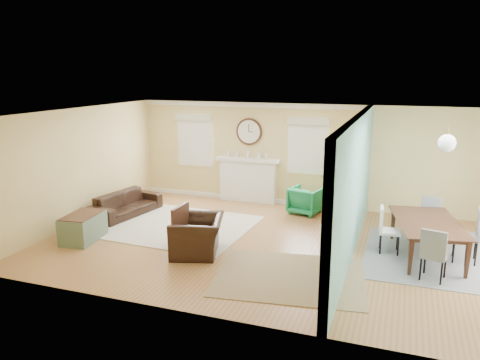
{
  "coord_description": "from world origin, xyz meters",
  "views": [
    {
      "loc": [
        2.34,
        -8.5,
        3.38
      ],
      "look_at": [
        -0.8,
        0.3,
        1.2
      ],
      "focal_mm": 35.0,
      "sensor_mm": 36.0,
      "label": 1
    }
  ],
  "objects_px": {
    "sofa": "(126,204)",
    "credenza": "(340,212)",
    "green_chair": "(306,200)",
    "dining_table": "(428,239)",
    "eames_chair": "(198,235)"
  },
  "relations": [
    {
      "from": "green_chair",
      "to": "credenza",
      "type": "bearing_deg",
      "value": 149.41
    },
    {
      "from": "sofa",
      "to": "credenza",
      "type": "relative_size",
      "value": 1.18
    },
    {
      "from": "eames_chair",
      "to": "sofa",
      "type": "bearing_deg",
      "value": -138.59
    },
    {
      "from": "green_chair",
      "to": "dining_table",
      "type": "xyz_separation_m",
      "value": [
        2.71,
        -1.96,
        0.02
      ]
    },
    {
      "from": "credenza",
      "to": "dining_table",
      "type": "bearing_deg",
      "value": -30.41
    },
    {
      "from": "eames_chair",
      "to": "green_chair",
      "type": "relative_size",
      "value": 1.51
    },
    {
      "from": "green_chair",
      "to": "dining_table",
      "type": "bearing_deg",
      "value": 157.92
    },
    {
      "from": "green_chair",
      "to": "credenza",
      "type": "xyz_separation_m",
      "value": [
        0.94,
        -0.92,
        0.07
      ]
    },
    {
      "from": "sofa",
      "to": "dining_table",
      "type": "height_order",
      "value": "dining_table"
    },
    {
      "from": "eames_chair",
      "to": "green_chair",
      "type": "bearing_deg",
      "value": 139.52
    },
    {
      "from": "sofa",
      "to": "green_chair",
      "type": "distance_m",
      "value": 4.33
    },
    {
      "from": "green_chair",
      "to": "dining_table",
      "type": "distance_m",
      "value": 3.34
    },
    {
      "from": "sofa",
      "to": "eames_chair",
      "type": "relative_size",
      "value": 1.73
    },
    {
      "from": "green_chair",
      "to": "credenza",
      "type": "distance_m",
      "value": 1.31
    },
    {
      "from": "sofa",
      "to": "green_chair",
      "type": "height_order",
      "value": "green_chair"
    }
  ]
}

